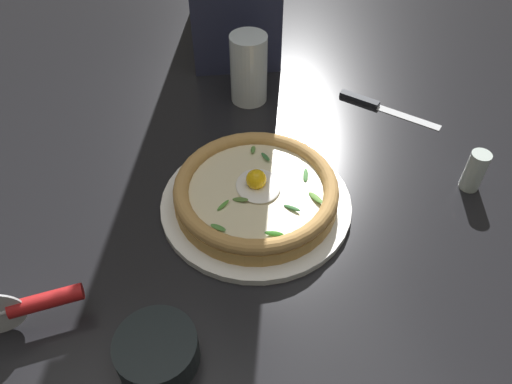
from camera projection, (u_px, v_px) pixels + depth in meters
name	position (u px, v px, depth m)	size (l,w,h in m)	color
ground_plane	(273.00, 201.00, 0.82)	(2.40, 2.40, 0.03)	black
pizza_plate	(256.00, 203.00, 0.79)	(0.30, 0.30, 0.01)	white
pizza	(256.00, 191.00, 0.77)	(0.26, 0.26, 0.06)	tan
side_bowl	(157.00, 351.00, 0.60)	(0.10, 0.10, 0.04)	black
pizza_cutter	(29.00, 305.00, 0.62)	(0.03, 0.15, 0.08)	silver
table_knife	(374.00, 104.00, 0.98)	(0.16, 0.15, 0.01)	silver
drinking_glass	(249.00, 74.00, 0.96)	(0.07, 0.07, 0.14)	silver
pepper_shaker	(475.00, 171.00, 0.80)	(0.03, 0.03, 0.07)	silver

